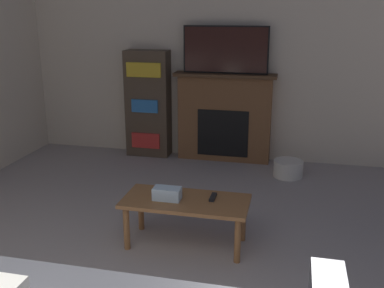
{
  "coord_description": "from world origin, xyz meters",
  "views": [
    {
      "loc": [
        0.9,
        -0.9,
        1.87
      ],
      "look_at": [
        0.05,
        2.8,
        0.72
      ],
      "focal_mm": 42.0,
      "sensor_mm": 36.0,
      "label": 1
    }
  ],
  "objects": [
    {
      "name": "tissue_box",
      "position": [
        -0.04,
        2.29,
        0.45
      ],
      "size": [
        0.22,
        0.12,
        0.1
      ],
      "color": "silver",
      "rests_on": "coffee_table"
    },
    {
      "name": "remote_control",
      "position": [
        0.31,
        2.39,
        0.41
      ],
      "size": [
        0.04,
        0.15,
        0.02
      ],
      "color": "black",
      "rests_on": "coffee_table"
    },
    {
      "name": "tv",
      "position": [
        0.06,
        4.54,
        1.39
      ],
      "size": [
        1.03,
        0.03,
        0.57
      ],
      "color": "black",
      "rests_on": "fireplace"
    },
    {
      "name": "wall_back",
      "position": [
        0.0,
        4.7,
        1.35
      ],
      "size": [
        6.01,
        0.06,
        2.7
      ],
      "color": "beige",
      "rests_on": "ground_plane"
    },
    {
      "name": "coffee_table",
      "position": [
        0.11,
        2.32,
        0.34
      ],
      "size": [
        1.01,
        0.47,
        0.4
      ],
      "color": "brown",
      "rests_on": "ground_plane"
    },
    {
      "name": "storage_basket",
      "position": [
        0.89,
        4.1,
        0.09
      ],
      "size": [
        0.34,
        0.34,
        0.19
      ],
      "color": "silver",
      "rests_on": "ground_plane"
    },
    {
      "name": "fireplace",
      "position": [
        0.06,
        4.56,
        0.56
      ],
      "size": [
        1.26,
        0.28,
        1.11
      ],
      "color": "brown",
      "rests_on": "ground_plane"
    },
    {
      "name": "bookshelf",
      "position": [
        -0.93,
        4.53,
        0.68
      ],
      "size": [
        0.56,
        0.29,
        1.37
      ],
      "color": "#4C3D2D",
      "rests_on": "ground_plane"
    }
  ]
}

